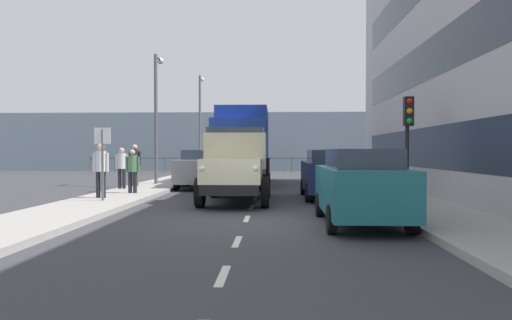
# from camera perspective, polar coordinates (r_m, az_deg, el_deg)

# --- Properties ---
(ground_plane) EXTENTS (80.00, 80.00, 0.00)m
(ground_plane) POSITION_cam_1_polar(r_m,az_deg,el_deg) (19.00, 0.18, -4.00)
(ground_plane) COLOR #38383D
(sidewalk_left) EXTENTS (2.33, 38.37, 0.15)m
(sidewalk_left) POSITION_cam_1_polar(r_m,az_deg,el_deg) (19.40, 14.36, -3.70)
(sidewalk_left) COLOR #9E9993
(sidewalk_left) RESTS_ON ground_plane
(sidewalk_right) EXTENTS (2.33, 38.37, 0.15)m
(sidewalk_right) POSITION_cam_1_polar(r_m,az_deg,el_deg) (19.74, -13.76, -3.62)
(sidewalk_right) COLOR #9E9993
(sidewalk_right) RESTS_ON ground_plane
(road_centreline_markings) EXTENTS (0.12, 33.62, 0.01)m
(road_centreline_markings) POSITION_cam_1_polar(r_m,az_deg,el_deg) (18.02, 0.06, -4.26)
(road_centreline_markings) COLOR silver
(road_centreline_markings) RESTS_ON ground_plane
(sea_horizon) EXTENTS (80.00, 0.80, 5.00)m
(sea_horizon) POSITION_cam_1_polar(r_m,az_deg,el_deg) (41.11, 1.32, 2.20)
(sea_horizon) COLOR gray
(sea_horizon) RESTS_ON ground_plane
(seawall_railing) EXTENTS (28.08, 0.08, 1.20)m
(seawall_railing) POSITION_cam_1_polar(r_m,az_deg,el_deg) (37.51, 1.23, -0.10)
(seawall_railing) COLOR #4C5156
(seawall_railing) RESTS_ON ground_plane
(truck_vintage_cream) EXTENTS (2.17, 5.64, 2.43)m
(truck_vintage_cream) POSITION_cam_1_polar(r_m,az_deg,el_deg) (15.46, -2.39, -0.78)
(truck_vintage_cream) COLOR black
(truck_vintage_cream) RESTS_ON ground_plane
(lorry_cargo_blue) EXTENTS (2.58, 8.20, 3.87)m
(lorry_cargo_blue) POSITION_cam_1_polar(r_m,az_deg,el_deg) (24.53, -1.57, 1.99)
(lorry_cargo_blue) COLOR #193899
(lorry_cargo_blue) RESTS_ON ground_plane
(car_teal_kerbside_near) EXTENTS (1.77, 4.23, 1.72)m
(car_teal_kerbside_near) POSITION_cam_1_polar(r_m,az_deg,el_deg) (11.13, 12.30, -2.98)
(car_teal_kerbside_near) COLOR #1E6670
(car_teal_kerbside_near) RESTS_ON ground_plane
(car_navy_kerbside_1) EXTENTS (1.90, 4.38, 1.72)m
(car_navy_kerbside_1) POSITION_cam_1_polar(r_m,az_deg,el_deg) (17.16, 8.76, -1.55)
(car_navy_kerbside_1) COLOR navy
(car_navy_kerbside_1) RESTS_ON ground_plane
(car_grey_oppositeside_0) EXTENTS (1.90, 4.32, 1.72)m
(car_grey_oppositeside_0) POSITION_cam_1_polar(r_m,az_deg,el_deg) (21.81, -6.49, -0.99)
(car_grey_oppositeside_0) COLOR slate
(car_grey_oppositeside_0) RESTS_ON ground_plane
(pedestrian_by_lamp) EXTENTS (0.53, 0.34, 1.76)m
(pedestrian_by_lamp) POSITION_cam_1_polar(r_m,az_deg,el_deg) (16.44, -17.97, -0.67)
(pedestrian_by_lamp) COLOR black
(pedestrian_by_lamp) RESTS_ON sidewalk_right
(pedestrian_in_dark_coat) EXTENTS (0.53, 0.34, 1.59)m
(pedestrian_in_dark_coat) POSITION_cam_1_polar(r_m,az_deg,el_deg) (18.04, -14.47, -0.87)
(pedestrian_in_dark_coat) COLOR black
(pedestrian_in_dark_coat) RESTS_ON sidewalk_right
(pedestrian_couple_b) EXTENTS (0.53, 0.34, 1.66)m
(pedestrian_couple_b) POSITION_cam_1_polar(r_m,az_deg,el_deg) (20.28, -15.67, -0.53)
(pedestrian_couple_b) COLOR black
(pedestrian_couple_b) RESTS_ON sidewalk_right
(pedestrian_strolling) EXTENTS (0.53, 0.34, 1.82)m
(pedestrian_strolling) POSITION_cam_1_polar(r_m,az_deg,el_deg) (21.60, -14.22, -0.17)
(pedestrian_strolling) COLOR #4C473D
(pedestrian_strolling) RESTS_ON sidewalk_right
(traffic_light_near) EXTENTS (0.28, 0.41, 3.20)m
(traffic_light_near) POSITION_cam_1_polar(r_m,az_deg,el_deg) (15.54, 17.64, 3.95)
(traffic_light_near) COLOR black
(traffic_light_near) RESTS_ON sidewalk_left
(lamp_post_promenade) EXTENTS (0.32, 1.14, 6.05)m
(lamp_post_promenade) POSITION_cam_1_polar(r_m,az_deg,el_deg) (23.09, -11.72, 6.28)
(lamp_post_promenade) COLOR #59595B
(lamp_post_promenade) RESTS_ON sidewalk_right
(lamp_post_far) EXTENTS (0.32, 1.14, 6.85)m
(lamp_post_far) POSITION_cam_1_polar(r_m,az_deg,el_deg) (34.20, -6.64, 5.29)
(lamp_post_far) COLOR #59595B
(lamp_post_far) RESTS_ON sidewalk_right
(street_sign) EXTENTS (0.50, 0.07, 2.25)m
(street_sign) POSITION_cam_1_polar(r_m,az_deg,el_deg) (15.52, -17.79, 1.04)
(street_sign) COLOR #4C4C4C
(street_sign) RESTS_ON sidewalk_right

